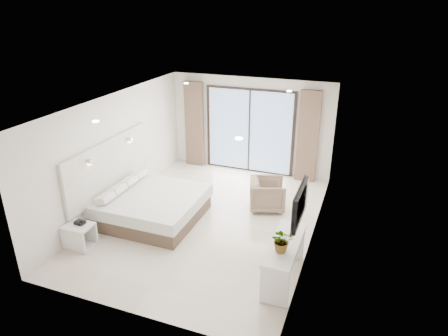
{
  "coord_description": "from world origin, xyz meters",
  "views": [
    {
      "loc": [
        3.09,
        -7.22,
        4.62
      ],
      "look_at": [
        0.23,
        0.4,
        1.17
      ],
      "focal_mm": 32.0,
      "sensor_mm": 36.0,
      "label": 1
    }
  ],
  "objects": [
    {
      "name": "plant",
      "position": [
        2.04,
        -1.69,
        0.93
      ],
      "size": [
        0.5,
        0.52,
        0.33
      ],
      "primitive_type": "imported",
      "rotation": [
        0.0,
        0.0,
        0.37
      ],
      "color": "#33662D",
      "rests_on": "console_desk"
    },
    {
      "name": "ground",
      "position": [
        0.0,
        0.0,
        0.0
      ],
      "size": [
        6.2,
        6.2,
        0.0
      ],
      "primitive_type": "plane",
      "color": "beige",
      "rests_on": "ground"
    },
    {
      "name": "phone",
      "position": [
        -2.0,
        -1.8,
        0.53
      ],
      "size": [
        0.2,
        0.16,
        0.06
      ],
      "primitive_type": "cube",
      "rotation": [
        0.0,
        0.0,
        -0.04
      ],
      "color": "black",
      "rests_on": "nightstand"
    },
    {
      "name": "console_desk",
      "position": [
        2.04,
        -1.43,
        0.56
      ],
      "size": [
        0.48,
        1.55,
        0.77
      ],
      "color": "white",
      "rests_on": "ground"
    },
    {
      "name": "armchair",
      "position": [
        1.1,
        1.03,
        0.4
      ],
      "size": [
        0.95,
        0.98,
        0.81
      ],
      "primitive_type": "imported",
      "rotation": [
        0.0,
        0.0,
        1.89
      ],
      "color": "#8C6D5C",
      "rests_on": "ground"
    },
    {
      "name": "bed",
      "position": [
        -1.24,
        -0.35,
        0.31
      ],
      "size": [
        2.14,
        2.04,
        0.74
      ],
      "color": "brown",
      "rests_on": "ground"
    },
    {
      "name": "room_shell",
      "position": [
        -0.2,
        0.69,
        1.58
      ],
      "size": [
        4.62,
        6.22,
        2.72
      ],
      "color": "silver",
      "rests_on": "ground"
    },
    {
      "name": "nightstand",
      "position": [
        -2.01,
        -1.86,
        0.25
      ],
      "size": [
        0.55,
        0.45,
        0.49
      ],
      "rotation": [
        0.0,
        0.0,
        0.01
      ],
      "color": "white",
      "rests_on": "ground"
    }
  ]
}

